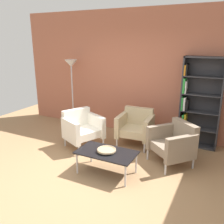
{
  "coord_description": "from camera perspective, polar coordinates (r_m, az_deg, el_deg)",
  "views": [
    {
      "loc": [
        1.98,
        -2.92,
        2.2
      ],
      "look_at": [
        0.1,
        0.84,
        0.95
      ],
      "focal_mm": 38.72,
      "sensor_mm": 36.0,
      "label": 1
    }
  ],
  "objects": [
    {
      "name": "decorative_bowl",
      "position": [
        4.1,
        -1.31,
        -8.95
      ],
      "size": [
        0.32,
        0.32,
        0.05
      ],
      "color": "tan",
      "rests_on": "coffee_table_low"
    },
    {
      "name": "bookshelf_tall",
      "position": [
        5.36,
        19.53,
        1.81
      ],
      "size": [
        0.8,
        0.3,
        1.9
      ],
      "color": "#333338",
      "rests_on": "ground_plane"
    },
    {
      "name": "armchair_spare_guest",
      "position": [
        4.57,
        14.36,
        -6.98
      ],
      "size": [
        0.95,
        0.94,
        0.78
      ],
      "rotation": [
        0.0,
        0.0,
        -0.73
      ],
      "color": "gray",
      "rests_on": "ground_plane"
    },
    {
      "name": "armchair_by_bookshelf",
      "position": [
        5.26,
        5.64,
        -3.35
      ],
      "size": [
        0.76,
        0.71,
        0.78
      ],
      "rotation": [
        0.0,
        0.0,
        0.07
      ],
      "color": "#C6B289",
      "rests_on": "ground_plane"
    },
    {
      "name": "coffee_table_low",
      "position": [
        4.13,
        -1.3,
        -9.78
      ],
      "size": [
        1.0,
        0.56,
        0.4
      ],
      "color": "black",
      "rests_on": "ground_plane"
    },
    {
      "name": "floor_lamp_torchiere",
      "position": [
        6.24,
        -9.56,
        9.43
      ],
      "size": [
        0.32,
        0.32,
        1.74
      ],
      "color": "silver",
      "rests_on": "ground_plane"
    },
    {
      "name": "armchair_corner_red",
      "position": [
        5.18,
        -7.1,
        -3.72
      ],
      "size": [
        0.89,
        0.92,
        0.78
      ],
      "rotation": [
        0.0,
        0.0,
        1.13
      ],
      "color": "white",
      "rests_on": "ground_plane"
    },
    {
      "name": "brick_back_panel",
      "position": [
        5.78,
        6.44,
        9.01
      ],
      "size": [
        6.4,
        0.12,
        2.9
      ],
      "primitive_type": "cube",
      "color": "#B2664C",
      "rests_on": "ground_plane"
    },
    {
      "name": "ground_plane",
      "position": [
        4.16,
        -6.62,
        -15.53
      ],
      "size": [
        8.32,
        8.32,
        0.0
      ],
      "primitive_type": "plane",
      "color": "#9E7751"
    }
  ]
}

